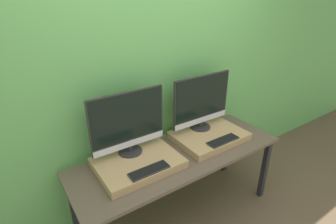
% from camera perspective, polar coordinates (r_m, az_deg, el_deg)
% --- Properties ---
extents(wall_back, '(8.00, 0.04, 2.60)m').
position_cam_1_polar(wall_back, '(2.41, -3.02, 6.83)').
color(wall_back, '#66B75B').
rests_on(wall_back, ground_plane).
extents(workbench, '(1.94, 0.67, 0.73)m').
position_cam_1_polar(workbench, '(2.40, 2.48, -10.47)').
color(workbench, brown).
rests_on(workbench, ground_plane).
extents(wooden_riser_left, '(0.67, 0.49, 0.07)m').
position_cam_1_polar(wooden_riser_left, '(2.20, -6.55, -10.92)').
color(wooden_riser_left, tan).
rests_on(wooden_riser_left, workbench).
extents(monitor_left, '(0.65, 0.20, 0.54)m').
position_cam_1_polar(monitor_left, '(2.14, -8.65, -2.23)').
color(monitor_left, '#282828').
rests_on(monitor_left, wooden_riser_left).
extents(keyboard_left, '(0.32, 0.11, 0.01)m').
position_cam_1_polar(keyboard_left, '(2.05, -4.11, -12.55)').
color(keyboard_left, '#2D2D2D').
rests_on(keyboard_left, wooden_riser_left).
extents(wooden_riser_right, '(0.67, 0.49, 0.07)m').
position_cam_1_polar(wooden_riser_right, '(2.58, 8.91, -5.15)').
color(wooden_riser_right, tan).
rests_on(wooden_riser_right, workbench).
extents(monitor_right, '(0.65, 0.20, 0.54)m').
position_cam_1_polar(monitor_right, '(2.53, 7.35, 2.31)').
color(monitor_right, '#282828').
rests_on(monitor_right, wooden_riser_right).
extents(keyboard_right, '(0.32, 0.11, 0.01)m').
position_cam_1_polar(keyboard_right, '(2.45, 11.88, -6.07)').
color(keyboard_right, '#2D2D2D').
rests_on(keyboard_right, wooden_riser_right).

